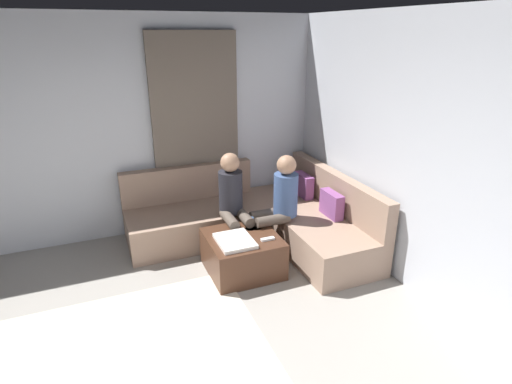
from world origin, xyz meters
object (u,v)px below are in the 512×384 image
object	(u,v)px
game_remote	(268,239)
sectional_couch	(261,219)
coffee_mug	(250,222)
person_on_couch_back	(278,202)
person_on_couch_side	(233,200)
ottoman	(243,253)

from	to	relation	value
game_remote	sectional_couch	bearing A→B (deg)	162.32
coffee_mug	game_remote	bearing A→B (deg)	5.71
person_on_couch_back	person_on_couch_side	world-z (taller)	same
ottoman	game_remote	size ratio (longest dim) A/B	5.07
sectional_couch	ottoman	distance (m)	0.76
ottoman	person_on_couch_back	xyz separation A→B (m)	(-0.22, 0.52, 0.45)
game_remote	person_on_couch_back	world-z (taller)	person_on_couch_back
coffee_mug	person_on_couch_back	xyz separation A→B (m)	(-0.00, 0.34, 0.19)
sectional_couch	person_on_couch_back	size ratio (longest dim) A/B	2.12
ottoman	person_on_couch_side	bearing A→B (deg)	172.16
sectional_couch	game_remote	world-z (taller)	sectional_couch
game_remote	person_on_couch_side	bearing A→B (deg)	-165.89
person_on_couch_back	person_on_couch_side	bearing A→B (deg)	63.65
coffee_mug	person_on_couch_side	world-z (taller)	person_on_couch_side
person_on_couch_side	sectional_couch	bearing A→B (deg)	-160.00
ottoman	person_on_couch_back	size ratio (longest dim) A/B	0.63
sectional_couch	game_remote	distance (m)	0.83
ottoman	coffee_mug	xyz separation A→B (m)	(-0.22, 0.18, 0.26)
game_remote	person_on_couch_side	xyz separation A→B (m)	(-0.63, -0.16, 0.23)
ottoman	coffee_mug	size ratio (longest dim) A/B	8.00
sectional_couch	game_remote	size ratio (longest dim) A/B	17.00
person_on_couch_back	sectional_couch	bearing A→B (deg)	8.33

